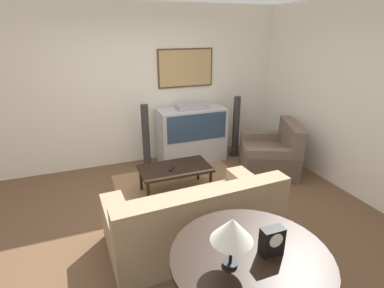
% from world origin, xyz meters
% --- Properties ---
extents(ground_plane, '(12.00, 12.00, 0.00)m').
position_xyz_m(ground_plane, '(0.00, 0.00, 0.00)').
color(ground_plane, brown).
extents(wall_back, '(12.00, 0.10, 2.70)m').
position_xyz_m(wall_back, '(0.01, 2.13, 1.35)').
color(wall_back, silver).
rests_on(wall_back, ground_plane).
extents(wall_right, '(0.06, 12.00, 2.70)m').
position_xyz_m(wall_right, '(2.63, 0.00, 1.35)').
color(wall_right, silver).
rests_on(wall_right, ground_plane).
extents(area_rug, '(1.96, 1.75, 0.01)m').
position_xyz_m(area_rug, '(0.34, 0.74, 0.01)').
color(area_rug, '#99704C').
rests_on(area_rug, ground_plane).
extents(tv, '(1.20, 0.52, 1.07)m').
position_xyz_m(tv, '(0.86, 1.78, 0.50)').
color(tv, '#B7B7BC').
rests_on(tv, ground_plane).
extents(couch, '(1.90, 1.02, 0.82)m').
position_xyz_m(couch, '(0.05, -0.40, 0.29)').
color(couch, '#9E8466').
rests_on(couch, ground_plane).
extents(armchair, '(1.17, 1.23, 0.86)m').
position_xyz_m(armchair, '(1.94, 0.86, 0.29)').
color(armchair, brown).
rests_on(armchair, ground_plane).
extents(coffee_table, '(1.02, 0.57, 0.41)m').
position_xyz_m(coffee_table, '(0.20, 0.75, 0.37)').
color(coffee_table, black).
rests_on(coffee_table, ground_plane).
extents(console_table, '(1.20, 1.20, 0.74)m').
position_xyz_m(console_table, '(0.05, -1.52, 0.68)').
color(console_table, black).
rests_on(console_table, ground_plane).
extents(table_lamp, '(0.30, 0.30, 0.39)m').
position_xyz_m(table_lamp, '(-0.14, -1.55, 1.03)').
color(table_lamp, black).
rests_on(table_lamp, console_table).
extents(mantel_clock, '(0.17, 0.10, 0.22)m').
position_xyz_m(mantel_clock, '(0.20, -1.55, 0.85)').
color(mantel_clock, black).
rests_on(mantel_clock, console_table).
extents(remote, '(0.12, 0.16, 0.02)m').
position_xyz_m(remote, '(0.14, 0.72, 0.42)').
color(remote, black).
rests_on(remote, coffee_table).
extents(speaker_tower_left, '(0.21, 0.21, 1.14)m').
position_xyz_m(speaker_tower_left, '(-0.00, 1.71, 0.54)').
color(speaker_tower_left, black).
rests_on(speaker_tower_left, ground_plane).
extents(speaker_tower_right, '(0.21, 0.21, 1.14)m').
position_xyz_m(speaker_tower_right, '(1.72, 1.71, 0.54)').
color(speaker_tower_right, black).
rests_on(speaker_tower_right, ground_plane).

